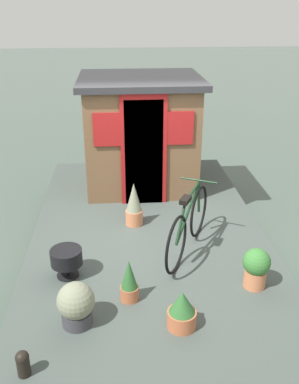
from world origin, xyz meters
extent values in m
plane|color=#47564C|center=(0.00, 0.00, 0.00)|extent=(60.00, 60.00, 0.00)
cube|color=#424C47|center=(0.00, 0.00, 0.43)|extent=(5.69, 3.31, 0.06)
cube|color=black|center=(0.00, 0.00, 0.20)|extent=(5.58, 3.24, 0.40)
cube|color=brown|center=(1.75, 0.00, 1.36)|extent=(1.61, 1.83, 1.80)
cube|color=#28282B|center=(1.75, 0.00, 2.30)|extent=(1.81, 2.03, 0.10)
cube|color=#144733|center=(0.92, 0.00, 1.31)|extent=(0.04, 0.60, 1.70)
cube|color=maroon|center=(0.91, 0.00, 1.36)|extent=(0.03, 0.72, 1.80)
cube|color=maroon|center=(0.92, -0.55, 1.71)|extent=(0.03, 0.44, 0.52)
cube|color=maroon|center=(0.92, 0.55, 1.71)|extent=(0.03, 0.44, 0.52)
torus|color=black|center=(-0.17, -0.69, 0.82)|extent=(0.67, 0.36, 0.73)
torus|color=black|center=(-1.02, -0.26, 0.82)|extent=(0.67, 0.36, 0.73)
cylinder|color=black|center=(-0.63, -0.46, 1.06)|extent=(0.81, 0.44, 0.50)
cylinder|color=black|center=(-0.49, -0.53, 1.27)|extent=(0.53, 0.29, 0.07)
cylinder|color=black|center=(-0.88, -0.33, 1.04)|extent=(0.31, 0.18, 0.45)
cylinder|color=black|center=(-0.20, -0.67, 1.06)|extent=(0.12, 0.08, 0.47)
cube|color=black|center=(-0.74, -0.40, 1.29)|extent=(0.22, 0.18, 0.06)
cylinder|color=black|center=(-0.23, -0.66, 1.32)|extent=(0.25, 0.46, 0.02)
cylinder|color=#B2603D|center=(-1.53, 0.33, 0.54)|extent=(0.21, 0.21, 0.16)
cone|color=#2D602D|center=(-1.53, 0.33, 0.79)|extent=(0.19, 0.19, 0.34)
cylinder|color=#C6754C|center=(0.20, 0.20, 0.57)|extent=(0.25, 0.25, 0.23)
cone|color=gray|center=(0.20, 0.20, 0.90)|extent=(0.23, 0.23, 0.43)
cylinder|color=#C6754C|center=(-1.41, -1.13, 0.57)|extent=(0.25, 0.25, 0.22)
sphere|color=#387533|center=(-1.41, -1.13, 0.79)|extent=(0.32, 0.32, 0.32)
cylinder|color=#38383D|center=(-1.88, 0.88, 0.54)|extent=(0.31, 0.31, 0.16)
sphere|color=gray|center=(-1.88, 0.88, 0.75)|extent=(0.39, 0.39, 0.39)
cylinder|color=#B2603D|center=(-2.00, -0.18, 0.55)|extent=(0.30, 0.30, 0.19)
cone|color=#2D602D|center=(-2.00, -0.18, 0.76)|extent=(0.27, 0.27, 0.24)
cylinder|color=black|center=(-1.03, 1.06, 0.73)|extent=(0.38, 0.38, 0.19)
cylinder|color=black|center=(-1.03, 1.06, 0.55)|extent=(0.04, 0.04, 0.17)
cylinder|color=black|center=(-1.03, 1.06, 0.47)|extent=(0.27, 0.27, 0.02)
cylinder|color=black|center=(-2.50, 1.30, 0.56)|extent=(0.12, 0.12, 0.20)
sphere|color=black|center=(-2.50, 1.30, 0.66)|extent=(0.12, 0.12, 0.12)
camera|label=1|loc=(-5.35, 0.41, 3.52)|focal=39.68mm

